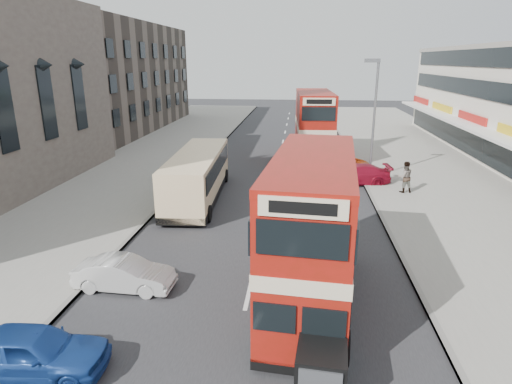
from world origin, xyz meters
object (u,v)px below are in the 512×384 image
at_px(car_right_b, 339,166).
at_px(car_right_c, 329,141).
at_px(bus_second, 314,127).
at_px(car_right_a, 355,174).
at_px(coach, 198,174).
at_px(cyclist, 323,157).
at_px(bus_main, 311,232).
at_px(car_left_front, 124,274).
at_px(street_lamp, 373,111).
at_px(pedestrian_near, 405,177).
at_px(car_left_near, 32,351).

xyz_separation_m(car_right_b, car_right_c, (-0.06, 10.09, 0.01)).
height_order(bus_second, car_right_a, bus_second).
relative_size(coach, car_right_b, 2.27).
relative_size(car_right_a, cyclist, 2.39).
bearing_deg(car_right_c, bus_main, -6.04).
xyz_separation_m(coach, cyclist, (7.90, 9.45, -0.91)).
height_order(car_left_front, car_right_b, car_right_b).
bearing_deg(bus_main, street_lamp, -99.82).
bearing_deg(bus_main, coach, -54.28).
relative_size(bus_main, car_right_b, 2.11).
relative_size(pedestrian_near, cyclist, 1.03).
bearing_deg(car_right_b, coach, -60.21).
height_order(car_left_near, cyclist, cyclist).
distance_m(bus_second, car_right_b, 4.85).
bearing_deg(bus_main, car_left_near, 35.05).
relative_size(bus_second, cyclist, 5.15).
relative_size(car_right_a, pedestrian_near, 2.33).
bearing_deg(pedestrian_near, car_right_a, -47.30).
bearing_deg(pedestrian_near, car_right_c, -86.42).
xyz_separation_m(coach, car_left_near, (-0.92, -15.19, -0.86)).
xyz_separation_m(bus_main, coach, (-6.45, 10.97, -1.10)).
bearing_deg(car_right_a, car_right_c, 178.70).
distance_m(bus_main, pedestrian_near, 14.55).
distance_m(street_lamp, car_left_front, 19.90).
bearing_deg(car_right_b, pedestrian_near, 29.70).
bearing_deg(car_right_c, car_left_near, -18.04).
height_order(car_left_near, car_right_b, car_left_near).
height_order(car_right_a, car_right_c, car_right_a).
height_order(coach, cyclist, coach).
xyz_separation_m(car_left_front, car_right_a, (10.04, 14.91, 0.07)).
distance_m(street_lamp, car_left_near, 23.99).
relative_size(street_lamp, car_left_front, 2.24).
height_order(car_left_near, pedestrian_near, pedestrian_near).
relative_size(car_right_b, car_right_c, 1.20).
distance_m(bus_main, car_right_a, 15.67).
relative_size(car_left_near, car_right_c, 1.09).
distance_m(coach, car_right_a, 10.71).
xyz_separation_m(bus_main, car_left_front, (-6.68, 0.28, -2.05)).
xyz_separation_m(street_lamp, car_left_front, (-11.07, -16.00, -4.19)).
relative_size(bus_second, car_right_c, 2.70).
height_order(street_lamp, coach, street_lamp).
height_order(street_lamp, bus_second, street_lamp).
relative_size(street_lamp, pedestrian_near, 4.11).
xyz_separation_m(car_right_b, pedestrian_near, (3.62, -4.71, 0.53)).
bearing_deg(coach, car_right_a, 20.38).
bearing_deg(bus_second, car_left_near, 70.43).
bearing_deg(car_left_near, car_right_c, -20.92).
height_order(bus_main, car_left_near, bus_main).
bearing_deg(car_left_near, cyclist, -23.71).
bearing_deg(cyclist, pedestrian_near, -58.09).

